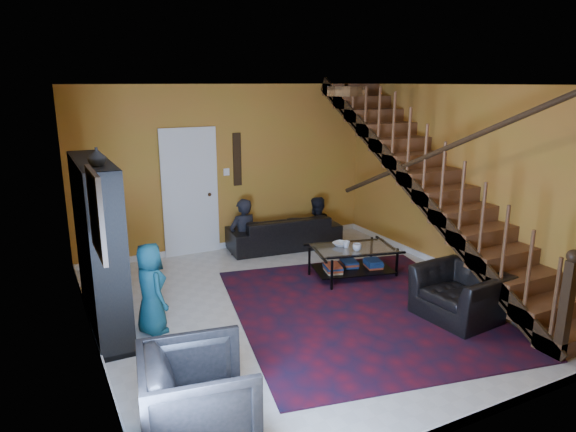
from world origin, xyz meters
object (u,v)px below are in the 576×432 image
at_px(armchair_left, 198,398).
at_px(bookshelf, 100,249).
at_px(armchair_right, 460,294).
at_px(coffee_table, 353,260).
at_px(sofa, 284,232).

bearing_deg(armchair_left, bookshelf, 17.54).
bearing_deg(armchair_right, coffee_table, -172.57).
height_order(bookshelf, sofa, bookshelf).
distance_m(bookshelf, sofa, 3.71).
relative_size(sofa, armchair_left, 2.19).
height_order(bookshelf, coffee_table, bookshelf).
xyz_separation_m(armchair_left, coffee_table, (3.17, 2.49, -0.14)).
bearing_deg(bookshelf, sofa, 27.77).
height_order(sofa, armchair_left, armchair_left).
bearing_deg(coffee_table, sofa, 99.66).
relative_size(armchair_left, coffee_table, 0.67).
relative_size(bookshelf, armchair_right, 2.08).
relative_size(bookshelf, coffee_table, 1.50).
bearing_deg(armchair_right, sofa, -173.90).
relative_size(sofa, coffee_table, 1.46).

